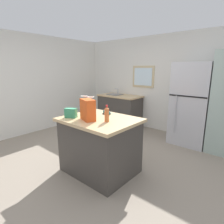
{
  "coord_description": "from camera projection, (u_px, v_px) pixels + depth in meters",
  "views": [
    {
      "loc": [
        2.12,
        -2.1,
        1.67
      ],
      "look_at": [
        0.16,
        0.19,
        0.96
      ],
      "focal_mm": 29.51,
      "sensor_mm": 36.0,
      "label": 1
    }
  ],
  "objects": [
    {
      "name": "ground",
      "position": [
        98.0,
        165.0,
        3.28
      ],
      "size": [
        6.25,
        6.25,
        0.0
      ],
      "primitive_type": "plane",
      "color": "gray"
    },
    {
      "name": "back_wall",
      "position": [
        164.0,
        84.0,
        4.87
      ],
      "size": [
        5.21,
        0.13,
        2.52
      ],
      "color": "silver",
      "rests_on": "ground"
    },
    {
      "name": "left_wall",
      "position": [
        24.0,
        85.0,
        4.63
      ],
      "size": [
        0.1,
        5.06,
        2.52
      ],
      "color": "silver",
      "rests_on": "ground"
    },
    {
      "name": "kitchen_island",
      "position": [
        100.0,
        145.0,
        2.99
      ],
      "size": [
        1.17,
        0.94,
        0.91
      ],
      "color": "#423D38",
      "rests_on": "ground"
    },
    {
      "name": "refrigerator",
      "position": [
        192.0,
        104.0,
        4.07
      ],
      "size": [
        0.77,
        0.76,
        1.8
      ],
      "color": "#B7B7BC",
      "rests_on": "ground"
    },
    {
      "name": "sink_counter",
      "position": [
        120.0,
        110.0,
        5.51
      ],
      "size": [
        1.27,
        0.66,
        1.09
      ],
      "color": "#423D38",
      "rests_on": "ground"
    },
    {
      "name": "shopping_bag",
      "position": [
        88.0,
        110.0,
        2.76
      ],
      "size": [
        0.32,
        0.24,
        0.37
      ],
      "color": "#DB511E",
      "rests_on": "kitchen_island"
    },
    {
      "name": "small_box",
      "position": [
        71.0,
        113.0,
        2.93
      ],
      "size": [
        0.21,
        0.17,
        0.15
      ],
      "primitive_type": "cube",
      "rotation": [
        0.0,
        0.0,
        0.48
      ],
      "color": "#388E66",
      "rests_on": "kitchen_island"
    },
    {
      "name": "bottle",
      "position": [
        107.0,
        114.0,
        2.68
      ],
      "size": [
        0.07,
        0.07,
        0.25
      ],
      "color": "#C66633",
      "rests_on": "kitchen_island"
    },
    {
      "name": "ear_defenders",
      "position": [
        107.0,
        113.0,
        3.17
      ],
      "size": [
        0.19,
        0.19,
        0.06
      ],
      "color": "black",
      "rests_on": "kitchen_island"
    }
  ]
}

